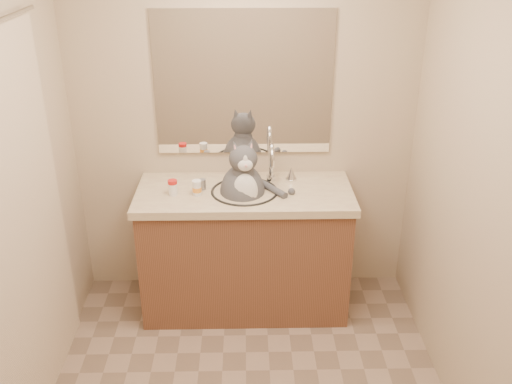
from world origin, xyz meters
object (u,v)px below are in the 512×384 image
pill_bottle_orange (197,188)px  grey_canister (203,184)px  cat (243,189)px  pill_bottle_redcap (173,187)px

pill_bottle_orange → grey_canister: 0.09m
cat → pill_bottle_redcap: size_ratio=5.72×
pill_bottle_redcap → pill_bottle_orange: bearing=-1.9°
cat → grey_canister: size_ratio=8.28×
cat → pill_bottle_orange: bearing=176.9°
pill_bottle_redcap → pill_bottle_orange: pill_bottle_redcap is taller
pill_bottle_redcap → pill_bottle_orange: (0.15, -0.00, -0.00)m
pill_bottle_orange → pill_bottle_redcap: bearing=178.1°
grey_canister → pill_bottle_redcap: bearing=-155.8°
pill_bottle_redcap → cat: bearing=3.9°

